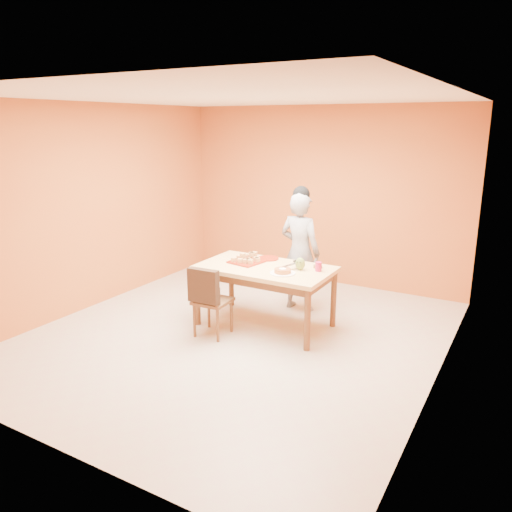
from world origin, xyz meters
The scene contains 17 objects.
floor centered at (0.00, 0.00, 0.00)m, with size 5.00×5.00×0.00m, color beige.
ceiling centered at (0.00, 0.00, 2.70)m, with size 5.00×5.00×0.00m, color white.
wall_back centered at (0.00, 2.50, 1.35)m, with size 4.50×4.50×0.00m, color #B9652A.
wall_left centered at (-2.25, 0.00, 1.35)m, with size 5.00×5.00×0.00m, color #B9652A.
wall_right centered at (2.25, 0.00, 1.35)m, with size 5.00×5.00×0.00m, color #B9652A.
dining_table centered at (0.14, 0.44, 0.67)m, with size 1.60×0.90×0.76m.
dining_chair centered at (-0.26, -0.13, 0.44)m, with size 0.41×0.48×0.86m.
pastry_pile centered at (-0.14, 0.47, 0.83)m, with size 0.32×0.32×0.10m, color tan, non-canonical shape.
person centered at (0.26, 1.17, 0.79)m, with size 0.58×0.38×1.58m, color #949496.
pastry_platter centered at (-0.14, 0.47, 0.77)m, with size 0.36×0.36×0.02m, color maroon.
red_dinner_plate centered at (0.01, 0.76, 0.77)m, with size 0.27×0.27×0.02m, color maroon.
white_cake_plate centered at (0.46, 0.28, 0.77)m, with size 0.29×0.29×0.01m, color white.
sponge_cake centered at (0.46, 0.28, 0.79)m, with size 0.19×0.19×0.04m, color #EC933D.
cake_server centered at (0.47, 0.46, 0.82)m, with size 0.05×0.24×0.01m, color silver.
egg_ornament centered at (0.57, 0.52, 0.83)m, with size 0.12×0.09×0.15m, color olive.
magenta_glass centered at (0.77, 0.58, 0.81)m, with size 0.08×0.08×0.11m, color #B51B4E.
checker_tin centered at (0.72, 0.70, 0.78)m, with size 0.11×0.11×0.03m, color #3E2511.
Camera 1 is at (2.91, -4.63, 2.43)m, focal length 35.00 mm.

